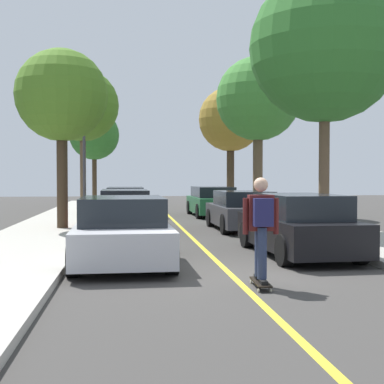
{
  "coord_description": "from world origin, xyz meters",
  "views": [
    {
      "loc": [
        -1.86,
        -9.54,
        1.78
      ],
      "look_at": [
        0.08,
        6.51,
        1.32
      ],
      "focal_mm": 49.84,
      "sensor_mm": 36.0,
      "label": 1
    }
  ],
  "objects_px": {
    "street_tree_left_nearest": "(62,96)",
    "skateboarder": "(261,223)",
    "street_tree_right_nearest": "(325,47)",
    "street_tree_left_far": "(94,135)",
    "skateboard": "(261,282)",
    "parked_car_right_far": "(213,201)",
    "street_tree_right_far": "(231,120)",
    "street_tree_left_near": "(83,106)",
    "streetlamp": "(84,140)",
    "parked_car_left_near": "(124,210)",
    "parked_car_right_nearest": "(298,226)",
    "parked_car_left_far": "(125,201)",
    "street_tree_right_near": "(258,100)",
    "parked_car_left_nearest": "(122,232)",
    "parked_car_right_near": "(243,211)"
  },
  "relations": [
    {
      "from": "street_tree_left_near",
      "to": "parked_car_right_nearest",
      "type": "bearing_deg",
      "value": -66.82
    },
    {
      "from": "street_tree_left_nearest",
      "to": "skateboarder",
      "type": "xyz_separation_m",
      "value": [
        4.21,
        -9.23,
        -3.32
      ]
    },
    {
      "from": "parked_car_right_nearest",
      "to": "street_tree_left_nearest",
      "type": "xyz_separation_m",
      "value": [
        -5.93,
        5.84,
        3.69
      ]
    },
    {
      "from": "parked_car_right_nearest",
      "to": "street_tree_right_far",
      "type": "bearing_deg",
      "value": 83.78
    },
    {
      "from": "street_tree_right_near",
      "to": "parked_car_left_nearest",
      "type": "bearing_deg",
      "value": -115.4
    },
    {
      "from": "street_tree_left_nearest",
      "to": "street_tree_right_far",
      "type": "height_order",
      "value": "street_tree_right_far"
    },
    {
      "from": "parked_car_left_nearest",
      "to": "parked_car_left_far",
      "type": "bearing_deg",
      "value": 90.0
    },
    {
      "from": "parked_car_left_nearest",
      "to": "street_tree_right_nearest",
      "type": "relative_size",
      "value": 0.54
    },
    {
      "from": "street_tree_left_nearest",
      "to": "parked_car_right_nearest",
      "type": "bearing_deg",
      "value": -44.54
    },
    {
      "from": "parked_car_left_near",
      "to": "parked_car_right_near",
      "type": "xyz_separation_m",
      "value": [
        3.95,
        -0.35,
        -0.03
      ]
    },
    {
      "from": "street_tree_right_near",
      "to": "parked_car_right_nearest",
      "type": "bearing_deg",
      "value": -99.56
    },
    {
      "from": "street_tree_right_near",
      "to": "skateboard",
      "type": "distance_m",
      "value": 16.42
    },
    {
      "from": "parked_car_left_near",
      "to": "street_tree_left_nearest",
      "type": "height_order",
      "value": "street_tree_left_nearest"
    },
    {
      "from": "parked_car_left_near",
      "to": "parked_car_right_near",
      "type": "distance_m",
      "value": 3.96
    },
    {
      "from": "parked_car_left_near",
      "to": "parked_car_right_near",
      "type": "height_order",
      "value": "parked_car_left_near"
    },
    {
      "from": "parked_car_left_far",
      "to": "streetlamp",
      "type": "bearing_deg",
      "value": -136.37
    },
    {
      "from": "streetlamp",
      "to": "skateboarder",
      "type": "relative_size",
      "value": 3.41
    },
    {
      "from": "skateboard",
      "to": "parked_car_left_nearest",
      "type": "bearing_deg",
      "value": 130.11
    },
    {
      "from": "street_tree_left_near",
      "to": "parked_car_left_near",
      "type": "bearing_deg",
      "value": -75.52
    },
    {
      "from": "parked_car_left_near",
      "to": "parked_car_right_nearest",
      "type": "height_order",
      "value": "parked_car_right_nearest"
    },
    {
      "from": "parked_car_right_near",
      "to": "parked_car_right_far",
      "type": "relative_size",
      "value": 0.93
    },
    {
      "from": "streetlamp",
      "to": "skateboard",
      "type": "xyz_separation_m",
      "value": [
        3.98,
        -14.96,
        -3.3
      ]
    },
    {
      "from": "street_tree_right_near",
      "to": "skateboard",
      "type": "height_order",
      "value": "street_tree_right_near"
    },
    {
      "from": "skateboard",
      "to": "street_tree_right_far",
      "type": "bearing_deg",
      "value": 80.26
    },
    {
      "from": "skateboard",
      "to": "street_tree_left_far",
      "type": "bearing_deg",
      "value": 99.25
    },
    {
      "from": "parked_car_right_near",
      "to": "street_tree_right_far",
      "type": "distance_m",
      "value": 13.3
    },
    {
      "from": "street_tree_left_nearest",
      "to": "parked_car_right_far",
      "type": "bearing_deg",
      "value": 47.29
    },
    {
      "from": "street_tree_right_far",
      "to": "skateboard",
      "type": "bearing_deg",
      "value": -99.74
    },
    {
      "from": "parked_car_left_near",
      "to": "street_tree_left_near",
      "type": "bearing_deg",
      "value": 104.48
    },
    {
      "from": "skateboard",
      "to": "street_tree_right_nearest",
      "type": "bearing_deg",
      "value": 62.04
    },
    {
      "from": "parked_car_left_far",
      "to": "skateboarder",
      "type": "height_order",
      "value": "skateboarder"
    },
    {
      "from": "street_tree_left_near",
      "to": "street_tree_left_nearest",
      "type": "bearing_deg",
      "value": -90.0
    },
    {
      "from": "street_tree_right_nearest",
      "to": "street_tree_left_far",
      "type": "bearing_deg",
      "value": 112.72
    },
    {
      "from": "street_tree_right_nearest",
      "to": "skateboard",
      "type": "distance_m",
      "value": 9.65
    },
    {
      "from": "skateboard",
      "to": "skateboarder",
      "type": "height_order",
      "value": "skateboarder"
    },
    {
      "from": "parked_car_right_nearest",
      "to": "parked_car_right_far",
      "type": "xyz_separation_m",
      "value": [
        -0.0,
        12.27,
        -0.01
      ]
    },
    {
      "from": "streetlamp",
      "to": "street_tree_left_far",
      "type": "bearing_deg",
      "value": 91.24
    },
    {
      "from": "parked_car_right_nearest",
      "to": "street_tree_left_near",
      "type": "relative_size",
      "value": 0.65
    },
    {
      "from": "parked_car_right_near",
      "to": "skateboarder",
      "type": "bearing_deg",
      "value": -100.57
    },
    {
      "from": "street_tree_left_nearest",
      "to": "skateboarder",
      "type": "bearing_deg",
      "value": -65.46
    },
    {
      "from": "parked_car_right_far",
      "to": "street_tree_right_far",
      "type": "relative_size",
      "value": 0.65
    },
    {
      "from": "parked_car_left_far",
      "to": "streetlamp",
      "type": "relative_size",
      "value": 0.82
    },
    {
      "from": "parked_car_left_near",
      "to": "street_tree_left_far",
      "type": "distance_m",
      "value": 16.89
    },
    {
      "from": "parked_car_left_nearest",
      "to": "street_tree_right_nearest",
      "type": "bearing_deg",
      "value": 36.1
    },
    {
      "from": "streetlamp",
      "to": "street_tree_right_far",
      "type": "bearing_deg",
      "value": 40.72
    },
    {
      "from": "street_tree_left_near",
      "to": "skateboarder",
      "type": "xyz_separation_m",
      "value": [
        4.21,
        -17.25,
        -4.08
      ]
    },
    {
      "from": "parked_car_left_near",
      "to": "parked_car_right_nearest",
      "type": "xyz_separation_m",
      "value": [
        3.95,
        -6.18,
        0.0
      ]
    },
    {
      "from": "parked_car_left_nearest",
      "to": "parked_car_right_near",
      "type": "bearing_deg",
      "value": 58.85
    },
    {
      "from": "parked_car_right_nearest",
      "to": "street_tree_right_near",
      "type": "bearing_deg",
      "value": 80.44
    },
    {
      "from": "street_tree_left_far",
      "to": "streetlamp",
      "type": "relative_size",
      "value": 1.03
    }
  ]
}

